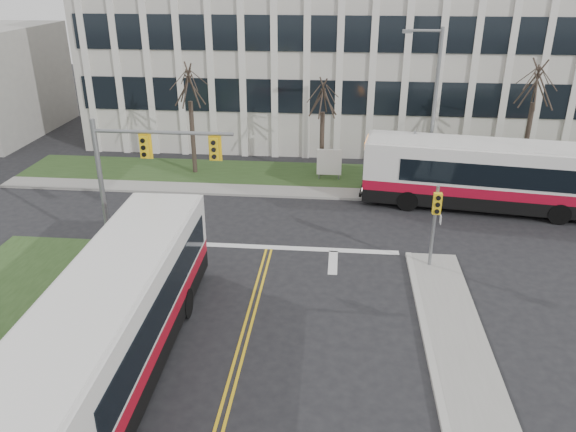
# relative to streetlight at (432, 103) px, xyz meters

# --- Properties ---
(ground) EXTENTS (120.00, 120.00, 0.00)m
(ground) POSITION_rel_streetlight_xyz_m (-8.03, -16.20, -5.19)
(ground) COLOR black
(ground) RESTS_ON ground
(sidewalk_cross) EXTENTS (44.00, 1.60, 0.14)m
(sidewalk_cross) POSITION_rel_streetlight_xyz_m (-3.03, -1.00, -5.12)
(sidewalk_cross) COLOR #9E9B93
(sidewalk_cross) RESTS_ON ground
(building_lawn) EXTENTS (44.00, 5.00, 0.12)m
(building_lawn) POSITION_rel_streetlight_xyz_m (-3.03, 1.80, -5.13)
(building_lawn) COLOR #2A431C
(building_lawn) RESTS_ON ground
(office_building) EXTENTS (40.00, 16.00, 12.00)m
(office_building) POSITION_rel_streetlight_xyz_m (-3.03, 13.80, 0.81)
(office_building) COLOR beige
(office_building) RESTS_ON ground
(mast_arm_signal) EXTENTS (6.11, 0.38, 6.20)m
(mast_arm_signal) POSITION_rel_streetlight_xyz_m (-13.65, -9.04, -0.94)
(mast_arm_signal) COLOR slate
(mast_arm_signal) RESTS_ON ground
(signal_pole_near) EXTENTS (0.34, 0.39, 3.80)m
(signal_pole_near) POSITION_rel_streetlight_xyz_m (-0.83, -9.30, -2.69)
(signal_pole_near) COLOR slate
(signal_pole_near) RESTS_ON ground
(signal_pole_far) EXTENTS (0.34, 0.39, 3.80)m
(signal_pole_far) POSITION_rel_streetlight_xyz_m (-0.83, -0.80, -2.69)
(signal_pole_far) COLOR slate
(signal_pole_far) RESTS_ON ground
(streetlight) EXTENTS (2.15, 0.25, 9.20)m
(streetlight) POSITION_rel_streetlight_xyz_m (0.00, 0.00, 0.00)
(streetlight) COLOR slate
(streetlight) RESTS_ON ground
(directory_sign) EXTENTS (1.50, 0.12, 2.00)m
(directory_sign) POSITION_rel_streetlight_xyz_m (-5.53, 1.30, -4.02)
(directory_sign) COLOR slate
(directory_sign) RESTS_ON ground
(tree_left) EXTENTS (1.80, 1.80, 7.70)m
(tree_left) POSITION_rel_streetlight_xyz_m (-14.03, 1.80, 0.32)
(tree_left) COLOR #42352B
(tree_left) RESTS_ON ground
(tree_mid) EXTENTS (1.80, 1.80, 6.82)m
(tree_mid) POSITION_rel_streetlight_xyz_m (-6.03, 2.00, -0.31)
(tree_mid) COLOR #42352B
(tree_mid) RESTS_ON ground
(tree_right) EXTENTS (1.80, 1.80, 8.25)m
(tree_right) POSITION_rel_streetlight_xyz_m (5.97, 1.80, 0.71)
(tree_right) COLOR #42352B
(tree_right) RESTS_ON ground
(bus_main) EXTENTS (3.15, 13.48, 3.58)m
(bus_main) POSITION_rel_streetlight_xyz_m (-11.70, -17.30, -3.40)
(bus_main) COLOR silver
(bus_main) RESTS_ON ground
(bus_cross) EXTENTS (13.65, 4.71, 3.57)m
(bus_cross) POSITION_rel_streetlight_xyz_m (3.19, -2.20, -3.41)
(bus_cross) COLOR silver
(bus_cross) RESTS_ON ground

